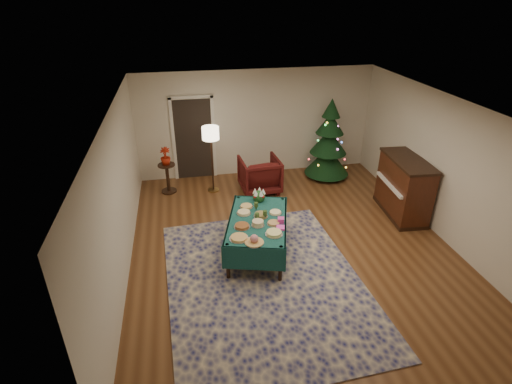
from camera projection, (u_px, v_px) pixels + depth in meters
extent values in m
plane|color=#593319|center=(291.00, 245.00, 7.72)|extent=(7.00, 7.00, 0.00)
plane|color=white|center=(297.00, 107.00, 6.48)|extent=(7.00, 7.00, 0.00)
plane|color=beige|center=(256.00, 123.00, 10.15)|extent=(6.00, 0.00, 6.00)
plane|color=beige|center=(388.00, 329.00, 4.05)|extent=(6.00, 0.00, 6.00)
plane|color=beige|center=(119.00, 197.00, 6.59)|extent=(0.00, 7.00, 7.00)
plane|color=beige|center=(445.00, 169.00, 7.61)|extent=(0.00, 7.00, 7.00)
cube|color=black|center=(194.00, 140.00, 10.02)|extent=(0.92, 0.02, 2.04)
cube|color=silver|center=(174.00, 140.00, 9.91)|extent=(0.08, 0.04, 2.14)
cube|color=silver|center=(214.00, 138.00, 10.08)|extent=(0.08, 0.04, 2.14)
cube|color=silver|center=(191.00, 97.00, 9.52)|extent=(1.08, 0.04, 0.08)
cube|color=#161953|center=(264.00, 281.00, 6.75)|extent=(3.40, 4.35, 0.02)
cylinder|color=black|center=(228.00, 262.00, 6.67)|extent=(0.07, 0.07, 0.70)
cylinder|color=black|center=(239.00, 213.00, 8.12)|extent=(0.07, 0.07, 0.70)
cylinder|color=black|center=(281.00, 264.00, 6.62)|extent=(0.07, 0.07, 0.70)
cylinder|color=black|center=(282.00, 214.00, 8.06)|extent=(0.07, 0.07, 0.70)
cube|color=#113E30|center=(258.00, 220.00, 7.22)|extent=(1.46, 1.99, 0.04)
cube|color=#113E30|center=(261.00, 206.00, 8.09)|extent=(1.03, 0.31, 0.44)
cube|color=#113E30|center=(254.00, 259.00, 6.53)|extent=(1.03, 0.31, 0.44)
cube|color=#113E30|center=(285.00, 231.00, 7.28)|extent=(0.50, 1.75, 0.44)
cube|color=#113E30|center=(230.00, 229.00, 7.34)|extent=(0.50, 1.75, 0.44)
cylinder|color=silver|center=(239.00, 239.00, 6.65)|extent=(0.33, 0.33, 0.01)
cylinder|color=tan|center=(239.00, 237.00, 6.64)|extent=(0.28, 0.28, 0.03)
cylinder|color=silver|center=(254.00, 242.00, 6.55)|extent=(0.32, 0.32, 0.01)
sphere|color=#CC727A|center=(254.00, 239.00, 6.51)|extent=(0.14, 0.14, 0.14)
cylinder|color=silver|center=(274.00, 234.00, 6.77)|extent=(0.30, 0.30, 0.01)
cylinder|color=#D8D172|center=(274.00, 233.00, 6.75)|extent=(0.26, 0.26, 0.05)
cylinder|color=silver|center=(242.00, 227.00, 6.97)|extent=(0.29, 0.29, 0.01)
cylinder|color=brown|center=(242.00, 226.00, 6.96)|extent=(0.24, 0.24, 0.04)
cylinder|color=silver|center=(258.00, 225.00, 7.02)|extent=(0.24, 0.24, 0.01)
cylinder|color=tan|center=(258.00, 223.00, 7.00)|extent=(0.20, 0.20, 0.08)
cylinder|color=silver|center=(274.00, 224.00, 7.07)|extent=(0.24, 0.24, 0.01)
cylinder|color=#B2844C|center=(274.00, 223.00, 7.06)|extent=(0.21, 0.21, 0.03)
cylinder|color=silver|center=(244.00, 213.00, 7.39)|extent=(0.27, 0.27, 0.01)
cylinder|color=#D8BF7F|center=(244.00, 212.00, 7.37)|extent=(0.23, 0.23, 0.04)
cylinder|color=silver|center=(261.00, 216.00, 7.29)|extent=(0.27, 0.27, 0.01)
cylinder|color=maroon|center=(261.00, 215.00, 7.27)|extent=(0.23, 0.23, 0.06)
cylinder|color=silver|center=(275.00, 213.00, 7.40)|extent=(0.24, 0.24, 0.01)
cylinder|color=#F2EACC|center=(275.00, 212.00, 7.39)|extent=(0.21, 0.21, 0.03)
cylinder|color=silver|center=(246.00, 207.00, 7.60)|extent=(0.25, 0.25, 0.01)
cylinder|color=tan|center=(246.00, 206.00, 7.60)|extent=(0.22, 0.22, 0.03)
cone|color=#2D471E|center=(256.00, 208.00, 7.48)|extent=(0.07, 0.07, 0.08)
cylinder|color=#2D471E|center=(256.00, 205.00, 7.45)|extent=(0.08, 0.08, 0.08)
cone|color=#2D471E|center=(265.00, 217.00, 7.21)|extent=(0.07, 0.07, 0.08)
cylinder|color=#2D471E|center=(265.00, 213.00, 7.17)|extent=(0.08, 0.08, 0.08)
cone|color=#2D471E|center=(257.00, 219.00, 7.13)|extent=(0.07, 0.07, 0.08)
cylinder|color=#2D471E|center=(257.00, 215.00, 7.09)|extent=(0.08, 0.08, 0.08)
cube|color=#F945C6|center=(280.00, 228.00, 6.92)|extent=(0.17, 0.17, 0.04)
cube|color=#D83C9F|center=(281.00, 220.00, 7.09)|extent=(0.14, 0.14, 0.09)
sphere|color=#1E4C1E|center=(259.00, 197.00, 7.79)|extent=(0.24, 0.24, 0.24)
cone|color=white|center=(263.00, 191.00, 7.75)|extent=(0.09, 0.09, 0.11)
cone|color=white|center=(259.00, 189.00, 7.81)|extent=(0.09, 0.09, 0.11)
cone|color=white|center=(255.00, 191.00, 7.77)|extent=(0.09, 0.09, 0.11)
cone|color=white|center=(256.00, 193.00, 7.68)|extent=(0.09, 0.09, 0.11)
cone|color=white|center=(261.00, 193.00, 7.67)|extent=(0.09, 0.09, 0.11)
sphere|color=#B20C0F|center=(263.00, 193.00, 7.84)|extent=(0.07, 0.07, 0.07)
sphere|color=#B20C0F|center=(255.00, 193.00, 7.84)|extent=(0.07, 0.07, 0.07)
sphere|color=#B20C0F|center=(255.00, 197.00, 7.71)|extent=(0.07, 0.07, 0.07)
sphere|color=#B20C0F|center=(263.00, 197.00, 7.71)|extent=(0.07, 0.07, 0.07)
imported|color=#45100E|center=(260.00, 173.00, 9.57)|extent=(0.96, 0.91, 0.93)
cylinder|color=#A57F3F|center=(214.00, 190.00, 9.77)|extent=(0.27, 0.27, 0.03)
cylinder|color=black|center=(212.00, 163.00, 9.44)|extent=(0.04, 0.04, 1.47)
cylinder|color=#FFEABF|center=(210.00, 133.00, 9.11)|extent=(0.39, 0.39, 0.29)
cylinder|color=black|center=(169.00, 191.00, 9.71)|extent=(0.36, 0.36, 0.04)
cylinder|color=black|center=(168.00, 179.00, 9.56)|extent=(0.08, 0.08, 0.67)
cylinder|color=black|center=(166.00, 165.00, 9.40)|extent=(0.40, 0.40, 0.03)
imported|color=#A41F0B|center=(166.00, 160.00, 9.34)|extent=(0.23, 0.42, 0.23)
cylinder|color=black|center=(326.00, 173.00, 10.47)|extent=(0.12, 0.12, 0.16)
cone|color=black|center=(327.00, 160.00, 10.30)|extent=(1.46, 1.46, 0.72)
cone|color=black|center=(329.00, 141.00, 10.06)|extent=(1.20, 1.20, 0.62)
cone|color=black|center=(330.00, 123.00, 9.85)|extent=(0.91, 0.91, 0.51)
cone|color=black|center=(332.00, 108.00, 9.67)|extent=(0.59, 0.59, 0.46)
cube|color=black|center=(399.00, 211.00, 8.78)|extent=(0.75, 1.50, 0.08)
cube|color=#361A0D|center=(404.00, 187.00, 8.51)|extent=(0.73, 1.48, 1.19)
cube|color=black|center=(409.00, 161.00, 8.23)|extent=(0.77, 1.53, 0.05)
cube|color=white|center=(391.00, 185.00, 8.44)|extent=(0.22, 1.24, 0.06)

